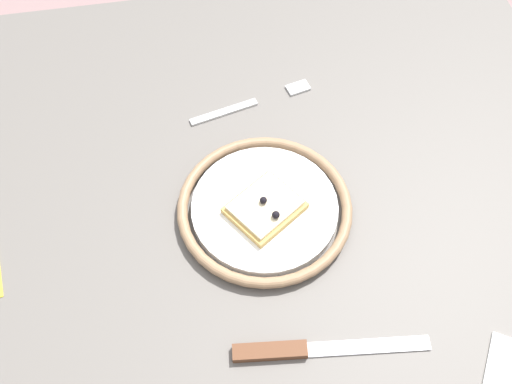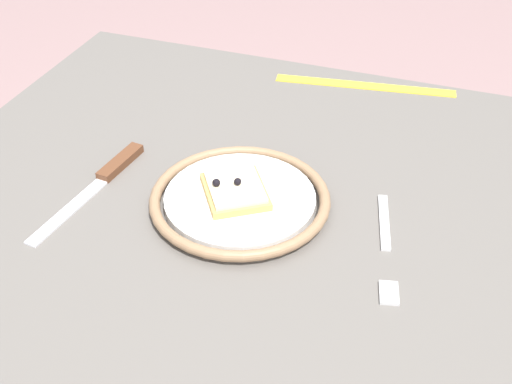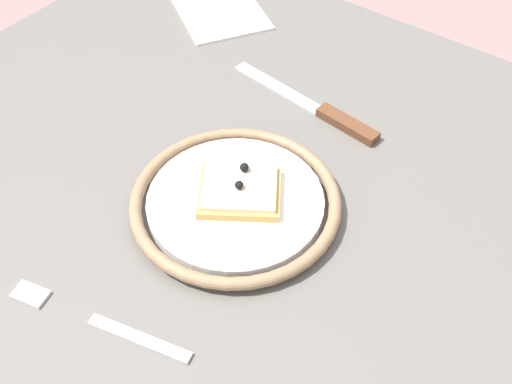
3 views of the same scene
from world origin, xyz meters
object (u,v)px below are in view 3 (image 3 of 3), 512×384
at_px(fork, 97,321).
at_px(dining_table, 208,244).
at_px(plate, 235,202).
at_px(pizza_slice_near, 240,191).
at_px(knife, 327,114).
at_px(napkin, 221,13).

bearing_deg(fork, dining_table, 6.94).
height_order(plate, pizza_slice_near, pizza_slice_near).
relative_size(knife, napkin, 1.70).
height_order(dining_table, plate, plate).
relative_size(knife, fork, 1.21).
bearing_deg(napkin, dining_table, -144.23).
distance_m(pizza_slice_near, fork, 0.21).
height_order(dining_table, fork, fork).
height_order(pizza_slice_near, fork, pizza_slice_near).
distance_m(pizza_slice_near, knife, 0.19).
distance_m(dining_table, napkin, 0.40).
relative_size(dining_table, pizza_slice_near, 7.89).
xyz_separation_m(plate, fork, (-0.20, 0.02, -0.01)).
bearing_deg(knife, fork, 177.87).
height_order(dining_table, napkin, napkin).
bearing_deg(plate, pizza_slice_near, -7.21).
xyz_separation_m(fork, napkin, (0.51, 0.25, 0.00)).
relative_size(fork, napkin, 1.41).
bearing_deg(fork, napkin, 26.43).
xyz_separation_m(dining_table, plate, (0.01, -0.04, 0.10)).
relative_size(dining_table, knife, 3.93).
relative_size(plate, fork, 1.21).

